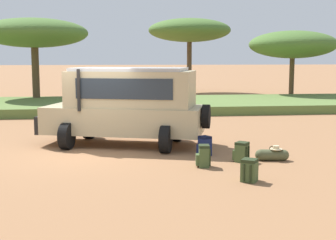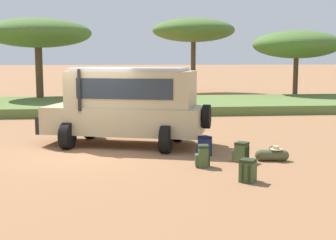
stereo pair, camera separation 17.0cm
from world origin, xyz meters
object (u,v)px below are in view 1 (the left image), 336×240
(acacia_tree_left_mid, at_px, (34,33))
(acacia_tree_right_mid, at_px, (293,45))
(backpack_outermost, at_px, (242,152))
(acacia_tree_centre_back, at_px, (189,31))
(backpack_beside_front_wheel, at_px, (203,156))
(backpack_near_rear_wheel, at_px, (249,170))
(backpack_cluster_center, at_px, (204,146))
(safari_vehicle, at_px, (127,104))
(duffel_bag_low_black_case, at_px, (272,155))

(acacia_tree_left_mid, distance_m, acacia_tree_right_mid, 15.95)
(backpack_outermost, height_order, acacia_tree_centre_back, acacia_tree_centre_back)
(backpack_beside_front_wheel, height_order, backpack_near_rear_wheel, backpack_beside_front_wheel)
(backpack_cluster_center, distance_m, acacia_tree_right_mid, 18.92)
(backpack_beside_front_wheel, bearing_deg, backpack_outermost, 21.73)
(backpack_beside_front_wheel, relative_size, acacia_tree_right_mid, 0.10)
(backpack_near_rear_wheel, xyz_separation_m, acacia_tree_left_mid, (-7.28, 17.89, 3.86))
(safari_vehicle, relative_size, acacia_tree_left_mid, 0.89)
(backpack_beside_front_wheel, bearing_deg, backpack_cluster_center, 77.31)
(backpack_beside_front_wheel, relative_size, backpack_cluster_center, 1.01)
(backpack_outermost, xyz_separation_m, acacia_tree_right_mid, (8.23, 17.18, 3.30))
(backpack_near_rear_wheel, distance_m, backpack_outermost, 1.99)
(backpack_cluster_center, bearing_deg, backpack_near_rear_wheel, -81.22)
(duffel_bag_low_black_case, distance_m, acacia_tree_left_mid, 18.46)
(backpack_cluster_center, xyz_separation_m, duffel_bag_low_black_case, (1.68, -0.85, -0.11))
(backpack_near_rear_wheel, relative_size, acacia_tree_left_mid, 0.08)
(backpack_cluster_center, bearing_deg, acacia_tree_centre_back, 81.34)
(safari_vehicle, xyz_separation_m, duffel_bag_low_black_case, (3.77, -2.72, -1.14))
(acacia_tree_centre_back, bearing_deg, acacia_tree_left_mid, -141.78)
(safari_vehicle, height_order, backpack_beside_front_wheel, safari_vehicle)
(backpack_near_rear_wheel, bearing_deg, duffel_bag_low_black_case, 58.14)
(duffel_bag_low_black_case, bearing_deg, safari_vehicle, 144.19)
(backpack_near_rear_wheel, bearing_deg, acacia_tree_left_mid, 112.15)
(safari_vehicle, xyz_separation_m, backpack_near_rear_wheel, (2.53, -4.72, -1.04))
(acacia_tree_left_mid, xyz_separation_m, acacia_tree_right_mid, (15.90, 1.24, -0.56))
(acacia_tree_centre_back, bearing_deg, backpack_beside_front_wheel, -98.89)
(safari_vehicle, bearing_deg, acacia_tree_right_mid, 52.29)
(backpack_near_rear_wheel, xyz_separation_m, acacia_tree_right_mid, (8.61, 19.13, 3.30))
(backpack_outermost, distance_m, duffel_bag_low_black_case, 0.87)
(duffel_bag_low_black_case, height_order, acacia_tree_right_mid, acacia_tree_right_mid)
(safari_vehicle, xyz_separation_m, acacia_tree_centre_back, (5.63, 21.35, 3.50))
(safari_vehicle, height_order, duffel_bag_low_black_case, safari_vehicle)
(backpack_cluster_center, distance_m, backpack_near_rear_wheel, 2.88)
(backpack_near_rear_wheel, bearing_deg, acacia_tree_right_mid, 65.77)
(acacia_tree_left_mid, distance_m, acacia_tree_centre_back, 13.23)
(acacia_tree_left_mid, bearing_deg, backpack_cluster_center, -65.53)
(backpack_beside_front_wheel, distance_m, duffel_bag_low_black_case, 2.05)
(duffel_bag_low_black_case, height_order, acacia_tree_centre_back, acacia_tree_centre_back)
(backpack_outermost, height_order, duffel_bag_low_black_case, backpack_outermost)
(backpack_outermost, bearing_deg, backpack_cluster_center, 132.32)
(backpack_cluster_center, height_order, backpack_near_rear_wheel, backpack_cluster_center)
(safari_vehicle, xyz_separation_m, backpack_outermost, (2.91, -2.77, -1.03))
(backpack_near_rear_wheel, bearing_deg, backpack_beside_front_wheel, 116.26)
(acacia_tree_centre_back, bearing_deg, backpack_cluster_center, -98.66)
(safari_vehicle, relative_size, duffel_bag_low_black_case, 6.09)
(backpack_cluster_center, bearing_deg, duffel_bag_low_black_case, -26.92)
(safari_vehicle, distance_m, backpack_beside_front_wheel, 3.82)
(safari_vehicle, relative_size, backpack_outermost, 10.23)
(backpack_cluster_center, xyz_separation_m, backpack_near_rear_wheel, (0.44, -2.85, -0.02))
(backpack_outermost, bearing_deg, backpack_near_rear_wheel, -100.95)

